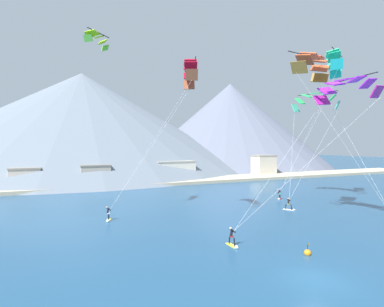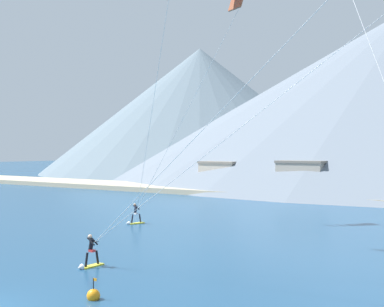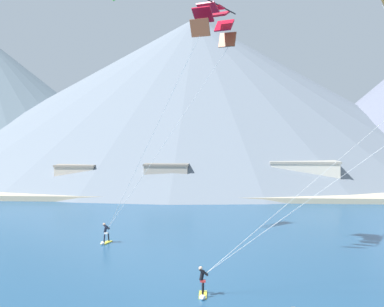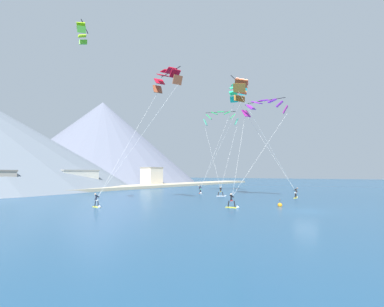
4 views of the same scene
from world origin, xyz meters
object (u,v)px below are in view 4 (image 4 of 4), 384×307
kitesurfer_mid_center (233,203)px  kitesurfer_far_left (222,193)px  parafoil_kite_mid_center (265,106)px  parafoil_kite_far_left (221,117)px  parafoil_kite_far_right (241,88)px  race_marker_buoy (280,205)px  kitesurfer_near_trail (97,203)px  kitesurfer_near_lead (200,191)px  kitesurfer_far_right (296,195)px  parafoil_kite_near_trail (167,78)px  parafoil_kite_distant_high_outer (82,31)px  parafoil_kite_near_lead (237,90)px

kitesurfer_mid_center → kitesurfer_far_left: size_ratio=1.01×
parafoil_kite_mid_center → parafoil_kite_far_left: bearing=54.8°
kitesurfer_far_left → parafoil_kite_far_left: 19.95m
kitesurfer_far_left → parafoil_kite_mid_center: bearing=-83.4°
parafoil_kite_far_right → race_marker_buoy: parafoil_kite_far_right is taller
kitesurfer_near_trail → parafoil_kite_mid_center: (24.63, -11.96, 14.96)m
parafoil_kite_far_left → kitesurfer_near_lead: bearing=167.3°
kitesurfer_near_lead → kitesurfer_far_right: 19.12m
parafoil_kite_far_left → race_marker_buoy: size_ratio=16.16×
parafoil_kite_near_trail → parafoil_kite_distant_high_outer: size_ratio=4.60×
parafoil_kite_far_left → parafoil_kite_mid_center: bearing=-125.2°
kitesurfer_far_right → parafoil_kite_distant_high_outer: bearing=146.3°
kitesurfer_far_left → race_marker_buoy: size_ratio=1.73×
parafoil_kite_near_lead → parafoil_kite_near_trail: 24.51m
parafoil_kite_mid_center → parafoil_kite_distant_high_outer: (-25.50, 14.54, 6.62)m
kitesurfer_mid_center → kitesurfer_near_trail: bearing=122.6°
parafoil_kite_mid_center → kitesurfer_mid_center: bearing=-173.9°
parafoil_kite_mid_center → kitesurfer_near_trail: bearing=154.1°
kitesurfer_far_right → parafoil_kite_distant_high_outer: (-28.05, 18.73, 21.52)m
kitesurfer_far_right → parafoil_kite_near_trail: bearing=144.4°
kitesurfer_far_right → parafoil_kite_mid_center: size_ratio=0.10×
parafoil_kite_far_left → parafoil_kite_distant_high_outer: (-35.02, 1.04, 5.55)m
kitesurfer_near_trail → kitesurfer_mid_center: 16.20m
parafoil_kite_distant_high_outer → parafoil_kite_mid_center: bearing=-29.7°
parafoil_kite_far_left → kitesurfer_near_trail: bearing=-177.4°
kitesurfer_near_lead → kitesurfer_near_trail: (-27.86, -2.95, -0.01)m
kitesurfer_far_right → kitesurfer_mid_center: bearing=172.3°
kitesurfer_far_left → parafoil_kite_far_right: 18.78m
kitesurfer_far_left → kitesurfer_near_lead: bearing=59.8°
kitesurfer_far_left → parafoil_kite_near_trail: bearing=176.2°
parafoil_kite_mid_center → parafoil_kite_far_left: 16.55m
kitesurfer_mid_center → kitesurfer_far_left: 17.75m
kitesurfer_mid_center → parafoil_kite_distant_high_outer: size_ratio=0.47×
kitesurfer_near_lead → parafoil_kite_near_trail: size_ratio=0.10×
kitesurfer_near_lead → kitesurfer_far_right: (-0.68, -19.10, 0.05)m
kitesurfer_mid_center → parafoil_kite_near_lead: bearing=23.9°
parafoil_kite_far_left → parafoil_kite_near_lead: bearing=-101.6°
kitesurfer_near_trail → parafoil_kite_near_lead: size_ratio=0.08×
kitesurfer_near_lead → parafoil_kite_far_right: (-4.48, -11.21, 18.32)m
kitesurfer_near_lead → parafoil_kite_far_left: 17.27m
kitesurfer_mid_center → parafoil_kite_distant_high_outer: (-9.60, 16.23, 21.57)m
parafoil_kite_far_right → parafoil_kite_distant_high_outer: size_ratio=4.95×
parafoil_kite_far_right → parafoil_kite_distant_high_outer: 26.76m
parafoil_kite_mid_center → race_marker_buoy: bearing=-152.8°
parafoil_kite_far_right → kitesurfer_near_lead: bearing=68.2°
kitesurfer_far_right → parafoil_kite_far_left: size_ratio=0.11×
kitesurfer_mid_center → parafoil_kite_mid_center: (15.91, 1.69, 14.95)m
parafoil_kite_far_left → parafoil_kite_far_right: size_ratio=0.88×
kitesurfer_far_left → kitesurfer_near_trail: bearing=170.1°
kitesurfer_near_trail → kitesurfer_far_right: bearing=-30.7°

